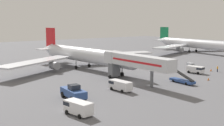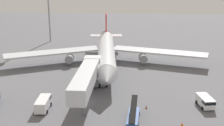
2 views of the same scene
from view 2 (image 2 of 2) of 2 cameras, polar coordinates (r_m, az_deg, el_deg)
name	(u,v)px [view 2 (image 2 of 2)]	position (r m, az deg, el deg)	size (l,w,h in m)	color
ground_plane	(83,101)	(56.59, -5.68, -7.39)	(300.00, 300.00, 0.00)	slate
airplane_at_gate	(106,51)	(78.11, -1.10, 2.41)	(54.45, 49.53, 11.86)	silver
jet_bridge	(87,76)	(54.86, -4.78, -2.58)	(3.47, 20.92, 6.67)	silver
belt_loader_truck	(133,116)	(49.14, 4.12, -10.12)	(2.32, 6.67, 3.15)	#2D4C8E
service_van_rear_left	(43,103)	(54.03, -13.13, -7.53)	(2.46, 5.34, 2.07)	white
service_van_mid_left	(205,101)	(56.13, 17.60, -7.06)	(2.79, 4.76, 1.94)	white
safety_cone_bravo	(146,107)	(53.69, 6.65, -8.40)	(0.39, 0.39, 0.60)	black
safety_cone_charlie	(182,124)	(48.53, 13.40, -11.43)	(0.48, 0.48, 0.73)	black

